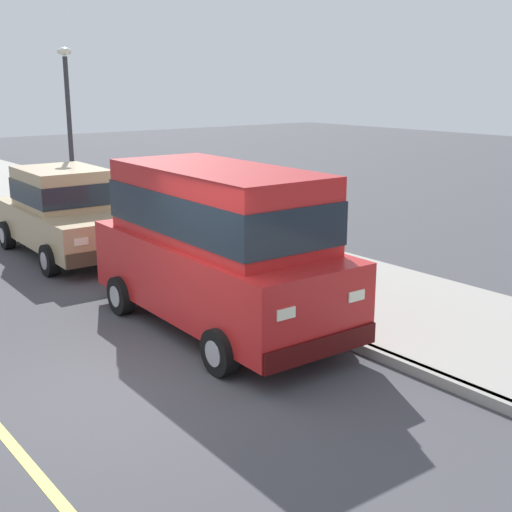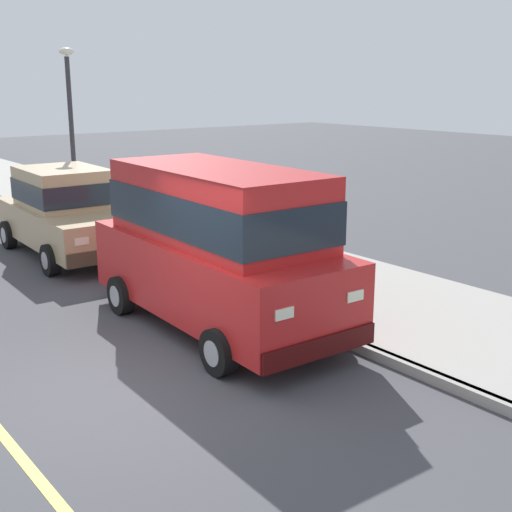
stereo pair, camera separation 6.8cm
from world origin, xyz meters
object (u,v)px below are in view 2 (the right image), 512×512
object	(u,v)px
car_red_van	(217,241)
fire_hydrant	(327,294)
dog_tan	(300,253)
street_lamp	(71,115)
car_tan_sedan	(66,211)

from	to	relation	value
car_red_van	fire_hydrant	world-z (taller)	car_red_van
dog_tan	fire_hydrant	size ratio (longest dim) A/B	1.02
car_red_van	fire_hydrant	xyz separation A→B (m)	(1.48, -0.89, -0.92)
car_red_van	dog_tan	distance (m)	3.48
fire_hydrant	street_lamp	xyz separation A→B (m)	(-0.10, 9.37, 2.43)
car_tan_sedan	street_lamp	xyz separation A→B (m)	(1.38, 2.64, 1.92)
car_red_van	fire_hydrant	size ratio (longest dim) A/B	6.85
fire_hydrant	car_red_van	bearing A→B (deg)	148.89
dog_tan	street_lamp	bearing A→B (deg)	103.05
car_red_van	car_tan_sedan	world-z (taller)	car_red_van
car_red_van	car_tan_sedan	xyz separation A→B (m)	(0.00, 5.84, -0.41)
fire_hydrant	dog_tan	bearing A→B (deg)	57.20
dog_tan	street_lamp	distance (m)	7.61
car_red_van	car_tan_sedan	bearing A→B (deg)	90.00
car_tan_sedan	dog_tan	world-z (taller)	car_tan_sedan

